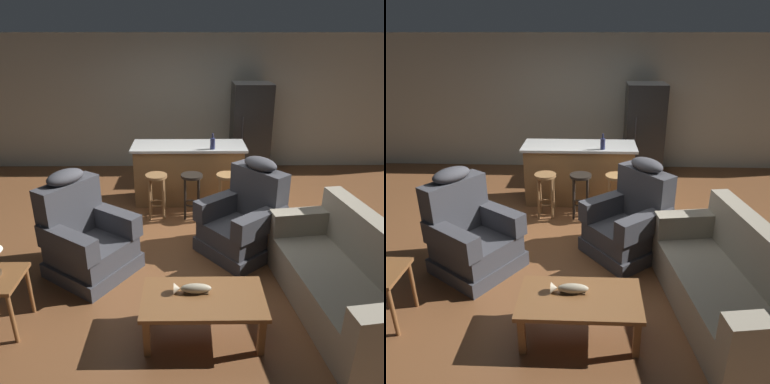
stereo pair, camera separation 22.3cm
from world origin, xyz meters
The scene contains 13 objects.
ground_plane centered at (0.00, 0.00, 0.00)m, with size 12.00×12.00×0.00m.
back_wall centered at (0.00, 3.12, 1.30)m, with size 12.00×0.05×2.60m.
coffee_table centered at (0.12, -1.71, 0.36)m, with size 1.10×0.60×0.42m.
fish_figurine centered at (0.02, -1.65, 0.46)m, with size 0.34×0.10×0.10m.
couch centered at (1.54, -1.38, 0.34)m, with size 1.09×2.00×0.94m.
recliner_near_lamp centered at (-1.19, -0.66, 0.42)m, with size 1.17×1.17×1.20m.
recliner_near_island centered at (0.69, -0.24, 0.42)m, with size 1.18×1.18×1.20m.
kitchen_island centered at (0.00, 1.35, 0.48)m, with size 1.80×0.70×0.95m.
bar_stool_left centered at (-0.48, 0.72, 0.47)m, with size 0.32×0.32×0.68m.
bar_stool_middle centered at (0.04, 0.72, 0.47)m, with size 0.32×0.32×0.68m.
bar_stool_right centered at (0.56, 0.72, 0.47)m, with size 0.32×0.32×0.68m.
refrigerator centered at (1.16, 2.55, 0.88)m, with size 0.70×0.69×1.76m.
bottle_tall_green centered at (0.36, 1.11, 1.04)m, with size 0.07×0.07×0.24m.
Camera 1 is at (-0.01, -4.40, 2.57)m, focal length 35.00 mm.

